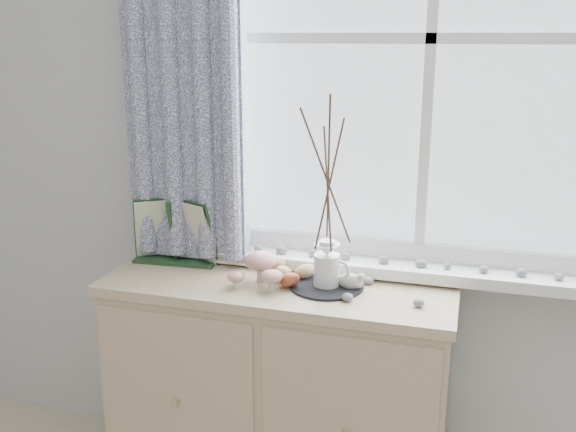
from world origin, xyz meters
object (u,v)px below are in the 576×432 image
(sideboard, at_px, (278,392))
(twig_pitcher, at_px, (328,177))
(toadstool_cluster, at_px, (261,267))
(botanical_book, at_px, (171,232))

(sideboard, xyz_separation_m, twig_pitcher, (0.17, 0.00, 0.80))
(toadstool_cluster, bearing_deg, sideboard, 34.13)
(sideboard, height_order, botanical_book, botanical_book)
(botanical_book, distance_m, toadstool_cluster, 0.39)
(sideboard, bearing_deg, toadstool_cluster, -145.87)
(botanical_book, height_order, toadstool_cluster, botanical_book)
(twig_pitcher, bearing_deg, sideboard, -163.68)
(sideboard, xyz_separation_m, toadstool_cluster, (-0.05, -0.03, 0.49))
(sideboard, xyz_separation_m, botanical_book, (-0.42, 0.06, 0.55))
(sideboard, relative_size, toadstool_cluster, 6.37)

